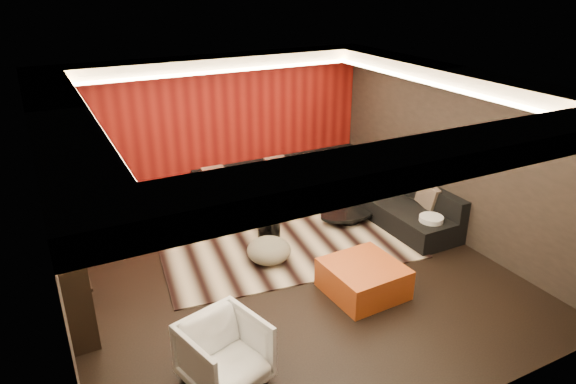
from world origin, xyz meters
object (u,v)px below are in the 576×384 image
coffee_table (348,217)px  white_side_table (430,230)px  orange_ottoman (363,279)px  armchair (225,354)px  drum_stool (269,226)px  sectional_sofa (325,193)px

coffee_table → white_side_table: 1.46m
orange_ottoman → armchair: armchair is taller
coffee_table → orange_ottoman: (-1.03, -1.91, 0.11)m
white_side_table → orange_ottoman: size_ratio=0.50×
drum_stool → sectional_sofa: (1.50, 0.71, 0.02)m
orange_ottoman → armchair: (-2.30, -0.72, 0.16)m
coffee_table → sectional_sofa: (-0.02, 0.80, 0.15)m
drum_stool → armchair: (-1.81, -2.72, 0.13)m
armchair → orange_ottoman: bearing=1.8°
armchair → sectional_sofa: 4.76m
coffee_table → white_side_table: bearing=-59.0°
white_side_table → armchair: size_ratio=0.59×
orange_ottoman → white_side_table: bearing=20.4°
drum_stool → sectional_sofa: 1.66m
sectional_sofa → drum_stool: bearing=-154.8°
drum_stool → white_side_table: size_ratio=0.92×
coffee_table → armchair: 4.25m
drum_stool → white_side_table: 2.63m
drum_stool → sectional_sofa: size_ratio=0.12×
drum_stool → orange_ottoman: size_ratio=0.45×
sectional_sofa → armchair: bearing=-134.1°
orange_ottoman → sectional_sofa: bearing=69.5°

